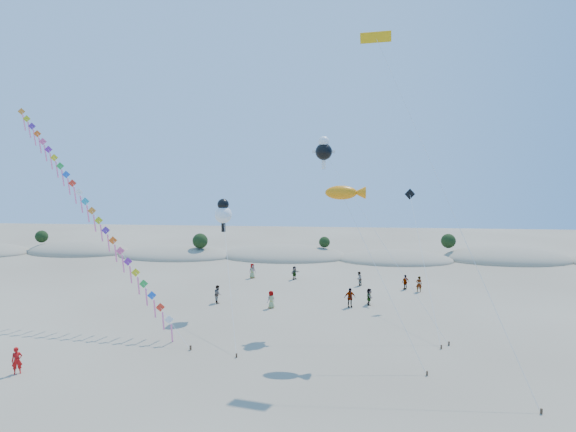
{
  "coord_description": "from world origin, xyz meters",
  "views": [
    {
      "loc": [
        6.81,
        -24.22,
        13.52
      ],
      "look_at": [
        3.43,
        14.0,
        9.41
      ],
      "focal_mm": 30.0,
      "sensor_mm": 36.0,
      "label": 1
    }
  ],
  "objects_px": {
    "flyer_foreground": "(17,361)",
    "kite_train": "(86,203)",
    "parafoil_kite": "(378,43)",
    "fish_kite": "(346,193)"
  },
  "relations": [
    {
      "from": "parafoil_kite",
      "to": "flyer_foreground",
      "type": "height_order",
      "value": "parafoil_kite"
    },
    {
      "from": "parafoil_kite",
      "to": "flyer_foreground",
      "type": "relative_size",
      "value": 13.38
    },
    {
      "from": "flyer_foreground",
      "to": "parafoil_kite",
      "type": "bearing_deg",
      "value": -11.11
    },
    {
      "from": "fish_kite",
      "to": "parafoil_kite",
      "type": "height_order",
      "value": "parafoil_kite"
    },
    {
      "from": "fish_kite",
      "to": "flyer_foreground",
      "type": "height_order",
      "value": "fish_kite"
    },
    {
      "from": "kite_train",
      "to": "parafoil_kite",
      "type": "xyz_separation_m",
      "value": [
        24.81,
        -2.65,
        12.43
      ]
    },
    {
      "from": "fish_kite",
      "to": "parafoil_kite",
      "type": "bearing_deg",
      "value": 40.76
    },
    {
      "from": "kite_train",
      "to": "fish_kite",
      "type": "distance_m",
      "value": 22.98
    },
    {
      "from": "flyer_foreground",
      "to": "kite_train",
      "type": "bearing_deg",
      "value": 63.08
    },
    {
      "from": "fish_kite",
      "to": "parafoil_kite",
      "type": "relative_size",
      "value": 0.51
    }
  ]
}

